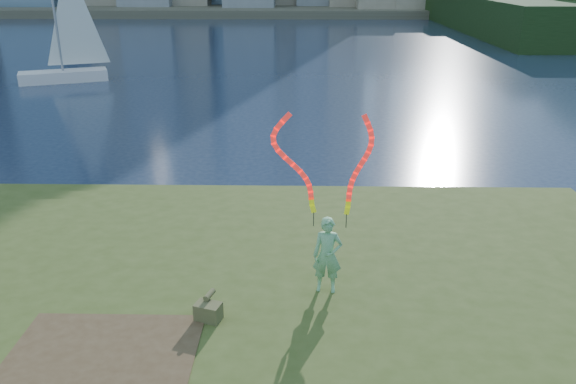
{
  "coord_description": "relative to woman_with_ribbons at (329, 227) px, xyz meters",
  "views": [
    {
      "loc": [
        1.13,
        -10.68,
        6.93
      ],
      "look_at": [
        0.9,
        1.0,
        2.27
      ],
      "focal_mm": 35.0,
      "sensor_mm": 36.0,
      "label": 1
    }
  ],
  "objects": [
    {
      "name": "far_shore",
      "position": [
        -1.74,
        95.69,
        -1.61
      ],
      "size": [
        320.0,
        40.0,
        1.2
      ],
      "primitive_type": "cube",
      "color": "#4D4838",
      "rests_on": "ground"
    },
    {
      "name": "grassy_knoll",
      "position": [
        -1.74,
        -1.61,
        -1.88
      ],
      "size": [
        20.0,
        18.0,
        0.8
      ],
      "color": "#3A491A",
      "rests_on": "ground"
    },
    {
      "name": "sailboat",
      "position": [
        -15.82,
        26.89,
        -0.71
      ],
      "size": [
        5.7,
        3.69,
        8.77
      ],
      "rotation": [
        0.0,
        0.0,
        0.39
      ],
      "color": "silver",
      "rests_on": "ground"
    },
    {
      "name": "ground",
      "position": [
        -1.74,
        0.69,
        -2.21
      ],
      "size": [
        320.0,
        320.0,
        0.0
      ],
      "primitive_type": "plane",
      "color": "#19263F",
      "rests_on": "ground"
    },
    {
      "name": "canvas_bag",
      "position": [
        -2.27,
        -1.1,
        -1.23
      ],
      "size": [
        0.55,
        0.62,
        0.45
      ],
      "rotation": [
        0.0,
        0.0,
        -0.31
      ],
      "color": "#4C4929",
      "rests_on": "grassy_knoll"
    },
    {
      "name": "woman_with_ribbons",
      "position": [
        0.0,
        0.0,
        0.0
      ],
      "size": [
        2.03,
        0.46,
        3.99
      ],
      "rotation": [
        0.0,
        0.0,
        -0.11
      ],
      "color": "#147924",
      "rests_on": "grassy_knoll"
    },
    {
      "name": "dirt_patch",
      "position": [
        -3.94,
        -2.51,
        -1.4
      ],
      "size": [
        3.2,
        3.0,
        0.02
      ],
      "primitive_type": "cube",
      "color": "#47331E",
      "rests_on": "grassy_knoll"
    }
  ]
}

